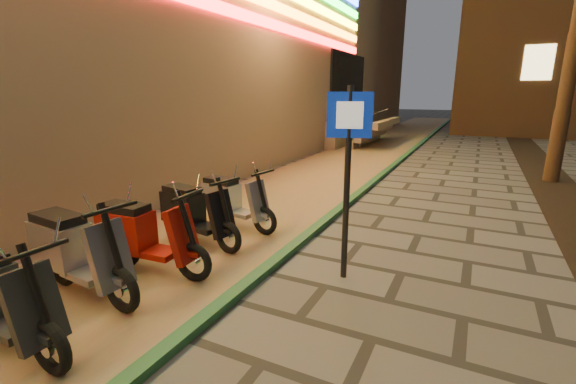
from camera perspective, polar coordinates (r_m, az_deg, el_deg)
The scene contains 7 objects.
parking_strip at distance 12.03m, azimuth 5.26°, elevation 2.63°, with size 3.40×60.00×0.01m, color #8C7251.
green_curb at distance 11.54m, azimuth 13.17°, elevation 2.02°, with size 0.18×60.00×0.10m, color #215A33.
pedestrian_sign at distance 4.99m, azimuth 8.88°, elevation 4.95°, with size 0.55×0.21×2.56m.
scooter_6 at distance 5.52m, azimuth -29.07°, elevation -7.64°, with size 1.86×0.68×1.31m.
scooter_7 at distance 5.79m, azimuth -20.82°, elevation -5.94°, with size 1.79×0.63×1.26m.
scooter_8 at distance 6.65m, azimuth -13.89°, elevation -2.92°, with size 1.74×0.76×1.22m.
scooter_9 at distance 7.30m, azimuth -8.42°, elevation -1.21°, with size 1.69×0.69×1.18m.
Camera 1 is at (1.60, -1.00, 2.48)m, focal length 24.00 mm.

